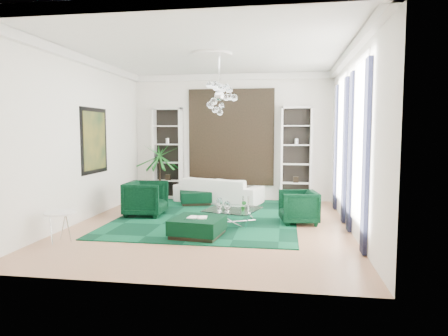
% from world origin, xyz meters
% --- Properties ---
extents(floor, '(6.00, 7.00, 0.02)m').
position_xyz_m(floor, '(0.00, 0.00, -0.01)').
color(floor, tan).
rests_on(floor, ground).
extents(ceiling, '(6.00, 7.00, 0.02)m').
position_xyz_m(ceiling, '(0.00, 0.00, 3.81)').
color(ceiling, white).
rests_on(ceiling, ground).
extents(wall_back, '(6.00, 0.02, 3.80)m').
position_xyz_m(wall_back, '(0.00, 3.51, 1.90)').
color(wall_back, white).
rests_on(wall_back, ground).
extents(wall_front, '(6.00, 0.02, 3.80)m').
position_xyz_m(wall_front, '(0.00, -3.51, 1.90)').
color(wall_front, white).
rests_on(wall_front, ground).
extents(wall_left, '(0.02, 7.00, 3.80)m').
position_xyz_m(wall_left, '(-3.01, 0.00, 1.90)').
color(wall_left, white).
rests_on(wall_left, ground).
extents(wall_right, '(0.02, 7.00, 3.80)m').
position_xyz_m(wall_right, '(3.01, 0.00, 1.90)').
color(wall_right, white).
rests_on(wall_right, ground).
extents(crown_molding, '(6.00, 7.00, 0.18)m').
position_xyz_m(crown_molding, '(0.00, 0.00, 3.70)').
color(crown_molding, white).
rests_on(crown_molding, ceiling).
extents(ceiling_medallion, '(0.90, 0.90, 0.05)m').
position_xyz_m(ceiling_medallion, '(0.00, 0.30, 3.77)').
color(ceiling_medallion, white).
rests_on(ceiling_medallion, ceiling).
extents(tapestry, '(2.50, 0.06, 2.80)m').
position_xyz_m(tapestry, '(0.00, 3.46, 1.90)').
color(tapestry, black).
rests_on(tapestry, wall_back).
extents(shelving_left, '(0.90, 0.38, 2.80)m').
position_xyz_m(shelving_left, '(-1.95, 3.31, 1.40)').
color(shelving_left, white).
rests_on(shelving_left, floor).
extents(shelving_right, '(0.90, 0.38, 2.80)m').
position_xyz_m(shelving_right, '(1.95, 3.31, 1.40)').
color(shelving_right, white).
rests_on(shelving_right, floor).
extents(painting, '(0.04, 1.30, 1.60)m').
position_xyz_m(painting, '(-2.97, 0.60, 1.85)').
color(painting, black).
rests_on(painting, wall_left).
extents(window_near, '(0.03, 1.10, 2.90)m').
position_xyz_m(window_near, '(2.99, -0.90, 1.90)').
color(window_near, white).
rests_on(window_near, wall_right).
extents(curtain_near_a, '(0.07, 0.30, 3.25)m').
position_xyz_m(curtain_near_a, '(2.96, -1.68, 1.65)').
color(curtain_near_a, black).
rests_on(curtain_near_a, floor).
extents(curtain_near_b, '(0.07, 0.30, 3.25)m').
position_xyz_m(curtain_near_b, '(2.96, -0.12, 1.65)').
color(curtain_near_b, black).
rests_on(curtain_near_b, floor).
extents(window_far, '(0.03, 1.10, 2.90)m').
position_xyz_m(window_far, '(2.99, 1.50, 1.90)').
color(window_far, white).
rests_on(window_far, wall_right).
extents(curtain_far_a, '(0.07, 0.30, 3.25)m').
position_xyz_m(curtain_far_a, '(2.96, 0.72, 1.65)').
color(curtain_far_a, black).
rests_on(curtain_far_a, floor).
extents(curtain_far_b, '(0.07, 0.30, 3.25)m').
position_xyz_m(curtain_far_b, '(2.96, 2.28, 1.65)').
color(curtain_far_b, black).
rests_on(curtain_far_b, floor).
extents(rug, '(4.20, 5.00, 0.02)m').
position_xyz_m(rug, '(-0.20, 0.88, 0.01)').
color(rug, black).
rests_on(rug, floor).
extents(sofa, '(2.68, 1.59, 0.73)m').
position_xyz_m(sofa, '(-0.28, 2.83, 0.37)').
color(sofa, white).
rests_on(sofa, floor).
extents(armchair_left, '(0.98, 0.95, 0.86)m').
position_xyz_m(armchair_left, '(-1.74, 0.74, 0.43)').
color(armchair_left, black).
rests_on(armchair_left, floor).
extents(armchair_right, '(0.94, 0.92, 0.75)m').
position_xyz_m(armchair_right, '(1.94, 0.47, 0.38)').
color(armchair_right, black).
rests_on(armchair_right, floor).
extents(coffee_table, '(1.31, 1.31, 0.37)m').
position_xyz_m(coffee_table, '(0.49, 0.10, 0.18)').
color(coffee_table, white).
rests_on(coffee_table, floor).
extents(ottoman_side, '(1.07, 1.07, 0.38)m').
position_xyz_m(ottoman_side, '(-0.90, 2.48, 0.19)').
color(ottoman_side, black).
rests_on(ottoman_side, floor).
extents(ottoman_front, '(1.06, 1.06, 0.38)m').
position_xyz_m(ottoman_front, '(-0.06, -0.98, 0.19)').
color(ottoman_front, black).
rests_on(ottoman_front, floor).
extents(book, '(0.38, 0.26, 0.03)m').
position_xyz_m(book, '(-0.06, -0.98, 0.39)').
color(book, white).
rests_on(book, ottoman_front).
extents(side_table, '(0.69, 0.69, 0.56)m').
position_xyz_m(side_table, '(-2.52, -1.76, 0.28)').
color(side_table, white).
rests_on(side_table, floor).
extents(palm, '(1.77, 1.77, 2.18)m').
position_xyz_m(palm, '(-2.16, 3.15, 1.09)').
color(palm, '#186520').
rests_on(palm, floor).
extents(chandelier, '(1.14, 1.14, 0.79)m').
position_xyz_m(chandelier, '(0.18, 0.21, 2.85)').
color(chandelier, white).
rests_on(chandelier, ceiling).
extents(table_plant, '(0.15, 0.14, 0.23)m').
position_xyz_m(table_plant, '(0.76, -0.12, 0.48)').
color(table_plant, '#186520').
rests_on(table_plant, coffee_table).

